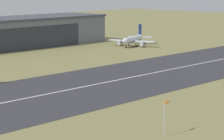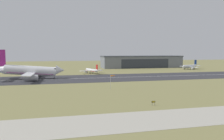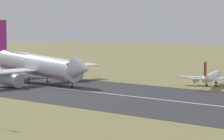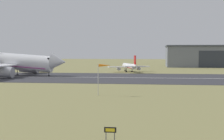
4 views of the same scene
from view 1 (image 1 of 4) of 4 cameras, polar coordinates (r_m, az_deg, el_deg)
runway_strip at (r=154.42m, az=-0.27°, el=-1.27°), size 435.86×43.52×0.06m
runway_centreline at (r=154.41m, az=-0.27°, el=-1.25°), size 392.27×0.70×0.01m
hangar_building at (r=239.34m, az=-10.37°, el=3.98°), size 91.00×25.49×13.30m
airplane_parked_west at (r=240.36m, az=2.22°, el=3.27°), size 23.05×21.98×9.45m
windsock_pole at (r=100.17m, az=6.01°, el=-3.63°), size 2.82×1.07×6.79m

